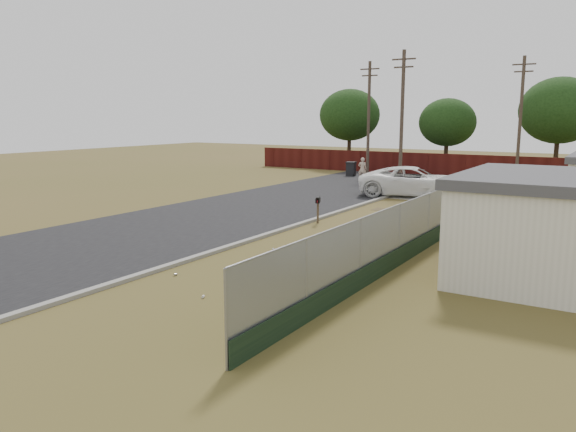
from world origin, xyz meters
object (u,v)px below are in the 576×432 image
Objects in this scene: mailbox at (318,202)px; trash_bin at (351,169)px; fire_hydrant at (251,289)px; pedestrian at (362,169)px; pickup_truck at (414,182)px.

mailbox is 20.73m from trash_bin.
fire_hydrant is 31.89m from trash_bin.
pedestrian reaches higher than mailbox.
pickup_truck is at bearing -46.62° from trash_bin.
trash_bin is at bearing 110.76° from fire_hydrant.
mailbox is 1.06× the size of trash_bin.
pickup_truck reaches higher than fire_hydrant.
pedestrian is at bearing 108.53° from fire_hydrant.
mailbox is (-3.78, 10.51, 0.60)m from fire_hydrant.
pedestrian is at bearing 107.72° from mailbox.
pedestrian is at bearing 30.02° from pickup_truck.
trash_bin is at bearing 111.28° from mailbox.
fire_hydrant is 0.63× the size of mailbox.
fire_hydrant is 28.59m from pedestrian.
fire_hydrant is 11.18m from mailbox.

